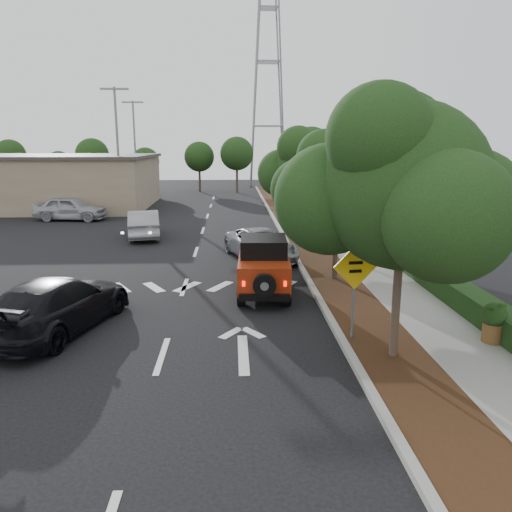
{
  "coord_description": "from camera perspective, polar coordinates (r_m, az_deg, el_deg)",
  "views": [
    {
      "loc": [
        1.76,
        -11.52,
        5.12
      ],
      "look_at": [
        2.46,
        3.0,
        1.81
      ],
      "focal_mm": 35.0,
      "sensor_mm": 36.0,
      "label": 1
    }
  ],
  "objects": [
    {
      "name": "speed_hump_sign",
      "position": [
        12.96,
        11.21,
        -2.55
      ],
      "size": [
        1.17,
        0.18,
        2.51
      ],
      "rotation": [
        0.0,
        0.0,
        0.13
      ],
      "color": "slate",
      "rests_on": "ground"
    },
    {
      "name": "red_jeep",
      "position": [
        17.18,
        0.86,
        -1.08
      ],
      "size": [
        1.87,
        3.88,
        1.95
      ],
      "rotation": [
        0.0,
        0.0,
        -0.05
      ],
      "color": "black",
      "rests_on": "ground"
    },
    {
      "name": "planting_strip",
      "position": [
        24.36,
        6.36,
        0.75
      ],
      "size": [
        1.8,
        70.0,
        0.12
      ],
      "primitive_type": "cube",
      "color": "black",
      "rests_on": "ground"
    },
    {
      "name": "ground",
      "position": [
        12.73,
        -10.68,
        -11.13
      ],
      "size": [
        120.0,
        120.0,
        0.0
      ],
      "primitive_type": "plane",
      "color": "black",
      "rests_on": "ground"
    },
    {
      "name": "light_pole_b",
      "position": [
        50.64,
        -13.38,
        6.67
      ],
      "size": [
        2.0,
        0.22,
        9.0
      ],
      "primitive_type": null,
      "color": "slate",
      "rests_on": "ground"
    },
    {
      "name": "silver_sedan_oncoming",
      "position": [
        28.23,
        -12.73,
        3.61
      ],
      "size": [
        2.39,
        4.81,
        1.52
      ],
      "primitive_type": "imported",
      "rotation": [
        0.0,
        0.0,
        3.32
      ],
      "color": "#96989D",
      "rests_on": "ground"
    },
    {
      "name": "curb",
      "position": [
        24.22,
        4.03,
        0.76
      ],
      "size": [
        0.2,
        70.0,
        0.15
      ],
      "primitive_type": "cube",
      "color": "#9E9B93",
      "rests_on": "ground"
    },
    {
      "name": "light_pole_a",
      "position": [
        38.76,
        -15.1,
        4.78
      ],
      "size": [
        2.0,
        0.22,
        9.0
      ],
      "primitive_type": null,
      "color": "slate",
      "rests_on": "ground"
    },
    {
      "name": "parked_suv",
      "position": [
        35.94,
        -20.43,
        5.13
      ],
      "size": [
        4.96,
        2.5,
        1.62
      ],
      "primitive_type": "imported",
      "rotation": [
        0.0,
        0.0,
        1.44
      ],
      "color": "#A8AAB0",
      "rests_on": "ground"
    },
    {
      "name": "sidewalk",
      "position": [
        24.73,
        10.71,
        0.79
      ],
      "size": [
        2.0,
        70.0,
        0.12
      ],
      "primitive_type": "cube",
      "color": "gray",
      "rests_on": "ground"
    },
    {
      "name": "transmission_tower",
      "position": [
        59.89,
        1.32,
        7.91
      ],
      "size": [
        7.0,
        4.0,
        28.0
      ],
      "primitive_type": null,
      "color": "slate",
      "rests_on": "ground"
    },
    {
      "name": "street_tree_near",
      "position": [
        12.74,
        15.33,
        -11.35
      ],
      "size": [
        3.8,
        3.8,
        5.92
      ],
      "primitive_type": null,
      "color": "black",
      "rests_on": "ground"
    },
    {
      "name": "hedge",
      "position": [
        25.03,
        13.87,
        1.57
      ],
      "size": [
        0.8,
        70.0,
        0.8
      ],
      "primitive_type": "cube",
      "color": "black",
      "rests_on": "ground"
    },
    {
      "name": "commercial_building",
      "position": [
        45.27,
        -26.1,
        7.57
      ],
      "size": [
        22.0,
        12.0,
        4.0
      ],
      "primitive_type": "cube",
      "color": "#84715B",
      "rests_on": "ground"
    },
    {
      "name": "street_tree_mid",
      "position": [
        19.12,
        8.93,
        -2.87
      ],
      "size": [
        3.2,
        3.2,
        5.32
      ],
      "primitive_type": null,
      "color": "black",
      "rests_on": "ground"
    },
    {
      "name": "silver_suv_ahead",
      "position": [
        22.39,
        0.53,
        1.34
      ],
      "size": [
        3.53,
        5.23,
        1.33
      ],
      "primitive_type": "imported",
      "rotation": [
        0.0,
        0.0,
        0.3
      ],
      "color": "#999BA1",
      "rests_on": "ground"
    },
    {
      "name": "street_tree_far",
      "position": [
        25.34,
        6.01,
        1.09
      ],
      "size": [
        3.4,
        3.4,
        5.62
      ],
      "primitive_type": null,
      "color": "black",
      "rests_on": "ground"
    },
    {
      "name": "black_suv_oncoming",
      "position": [
        14.91,
        -21.75,
        -5.13
      ],
      "size": [
        3.47,
        5.62,
        1.52
      ],
      "primitive_type": "imported",
      "rotation": [
        0.0,
        0.0,
        2.87
      ],
      "color": "black",
      "rests_on": "ground"
    },
    {
      "name": "terracotta_planter",
      "position": [
        14.15,
        25.56,
        -6.45
      ],
      "size": [
        0.64,
        0.64,
        1.12
      ],
      "rotation": [
        0.0,
        0.0,
        0.1
      ],
      "color": "brown",
      "rests_on": "ground"
    }
  ]
}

